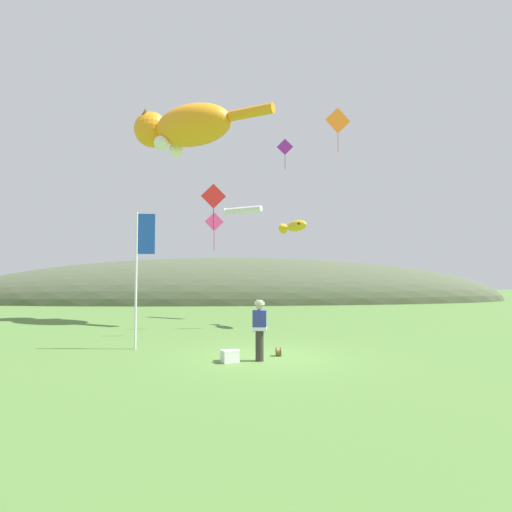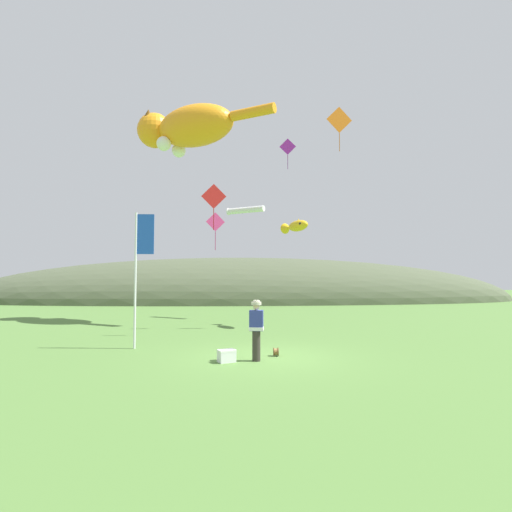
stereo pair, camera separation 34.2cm
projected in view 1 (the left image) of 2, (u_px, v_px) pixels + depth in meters
name	position (u px, v px, depth m)	size (l,w,h in m)	color
ground_plane	(266.00, 357.00, 12.19)	(120.00, 120.00, 0.00)	#517A38
distant_hill_ridge	(237.00, 301.00, 40.51)	(56.51, 14.17, 8.83)	#4C563D
festival_attendant	(260.00, 328.00, 11.73)	(0.46, 0.33, 1.77)	#332D28
kite_spool	(278.00, 352.00, 12.43)	(0.15, 0.27, 0.27)	olive
picnic_cooler	(230.00, 356.00, 11.51)	(0.58, 0.49, 0.36)	white
festival_banner_pole	(141.00, 259.00, 13.78)	(0.66, 0.08, 4.71)	silver
kite_giant_cat	(184.00, 128.00, 22.52)	(7.90, 5.12, 2.67)	orange
kite_fish_windsock	(294.00, 226.00, 19.90)	(1.31, 2.10, 0.63)	gold
kite_tube_streamer	(242.00, 210.00, 24.13)	(2.34, 1.64, 0.44)	white
kite_diamond_pink	(214.00, 222.00, 19.02)	(0.90, 0.19, 1.81)	#E53F8C
kite_diamond_violet	(285.00, 147.00, 24.64)	(1.01, 0.17, 1.92)	purple
kite_diamond_red	(213.00, 197.00, 16.83)	(1.06, 0.06, 1.96)	red
kite_diamond_orange	(338.00, 121.00, 19.32)	(1.28, 0.15, 2.19)	orange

